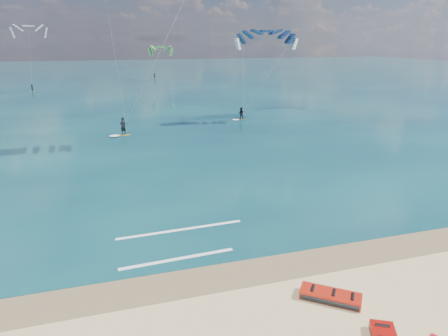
# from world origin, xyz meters

# --- Properties ---
(ground) EXTENTS (320.00, 320.00, 0.00)m
(ground) POSITION_xyz_m (0.00, 40.00, 0.00)
(ground) COLOR tan
(ground) RESTS_ON ground
(wet_sand_strip) EXTENTS (320.00, 2.40, 0.01)m
(wet_sand_strip) POSITION_xyz_m (0.00, 3.00, 0.00)
(wet_sand_strip) COLOR brown
(wet_sand_strip) RESTS_ON ground
(sea) EXTENTS (320.00, 200.00, 0.04)m
(sea) POSITION_xyz_m (0.00, 104.00, 0.02)
(sea) COLOR #0A2D3B
(sea) RESTS_ON ground
(packed_kite_mid) EXTENTS (2.90, 2.63, 0.45)m
(packed_kite_mid) POSITION_xyz_m (4.90, -0.02, 0.00)
(packed_kite_mid) COLOR red
(packed_kite_mid) RESTS_ON ground
(kitesurfer_main) EXTENTS (10.52, 9.91, 18.28)m
(kitesurfer_main) POSITION_xyz_m (-0.33, 28.91, 9.38)
(kitesurfer_main) COLOR yellow
(kitesurfer_main) RESTS_ON sea
(kitesurfer_far) EXTENTS (8.58, 5.06, 12.88)m
(kitesurfer_far) POSITION_xyz_m (15.14, 36.29, 6.91)
(kitesurfer_far) COLOR gold
(kitesurfer_far) RESTS_ON sea
(shoreline_foam) EXTENTS (7.26, 3.63, 0.01)m
(shoreline_foam) POSITION_xyz_m (-0.25, 6.72, 0.05)
(shoreline_foam) COLOR white
(shoreline_foam) RESTS_ON ground
(distant_kites) EXTENTS (51.74, 24.69, 12.73)m
(distant_kites) POSITION_xyz_m (-15.52, 88.25, 5.69)
(distant_kites) COLOR green
(distant_kites) RESTS_ON ground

